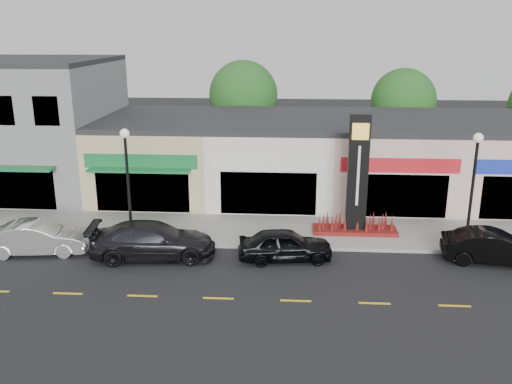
{
  "coord_description": "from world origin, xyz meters",
  "views": [
    {
      "loc": [
        -0.28,
        -21.79,
        10.04
      ],
      "look_at": [
        -2.0,
        4.0,
        2.23
      ],
      "focal_mm": 38.0,
      "sensor_mm": 36.0,
      "label": 1
    }
  ],
  "objects_px": {
    "lamp_east_near": "(473,180)",
    "car_dark_sedan": "(153,241)",
    "pylon_sign": "(357,192)",
    "car_white_van": "(38,238)",
    "lamp_west_near": "(127,174)",
    "car_black_conv": "(494,247)",
    "car_black_sedan": "(285,245)"
  },
  "relations": [
    {
      "from": "lamp_west_near",
      "to": "car_black_conv",
      "type": "xyz_separation_m",
      "value": [
        16.81,
        -1.35,
        -2.74
      ]
    },
    {
      "from": "car_white_van",
      "to": "car_black_sedan",
      "type": "bearing_deg",
      "value": -97.79
    },
    {
      "from": "lamp_east_near",
      "to": "car_dark_sedan",
      "type": "relative_size",
      "value": 0.97
    },
    {
      "from": "lamp_east_near",
      "to": "car_black_sedan",
      "type": "xyz_separation_m",
      "value": [
        -8.47,
        -1.62,
        -2.76
      ]
    },
    {
      "from": "lamp_west_near",
      "to": "car_black_sedan",
      "type": "xyz_separation_m",
      "value": [
        7.53,
        -1.62,
        -2.76
      ]
    },
    {
      "from": "pylon_sign",
      "to": "car_dark_sedan",
      "type": "relative_size",
      "value": 1.06
    },
    {
      "from": "lamp_east_near",
      "to": "car_black_sedan",
      "type": "height_order",
      "value": "lamp_east_near"
    },
    {
      "from": "lamp_east_near",
      "to": "car_black_conv",
      "type": "distance_m",
      "value": 3.16
    },
    {
      "from": "pylon_sign",
      "to": "car_black_sedan",
      "type": "height_order",
      "value": "pylon_sign"
    },
    {
      "from": "lamp_west_near",
      "to": "car_black_conv",
      "type": "relative_size",
      "value": 1.22
    },
    {
      "from": "lamp_west_near",
      "to": "car_dark_sedan",
      "type": "height_order",
      "value": "lamp_west_near"
    },
    {
      "from": "lamp_west_near",
      "to": "pylon_sign",
      "type": "xyz_separation_m",
      "value": [
        11.0,
        1.7,
        -1.2
      ]
    },
    {
      "from": "car_white_van",
      "to": "car_black_sedan",
      "type": "xyz_separation_m",
      "value": [
        11.45,
        0.02,
        -0.04
      ]
    },
    {
      "from": "lamp_east_near",
      "to": "car_white_van",
      "type": "relative_size",
      "value": 1.19
    },
    {
      "from": "lamp_east_near",
      "to": "car_black_conv",
      "type": "xyz_separation_m",
      "value": [
        0.81,
        -1.35,
        -2.74
      ]
    },
    {
      "from": "lamp_east_near",
      "to": "car_black_sedan",
      "type": "relative_size",
      "value": 1.3
    },
    {
      "from": "lamp_east_near",
      "to": "car_white_van",
      "type": "bearing_deg",
      "value": -175.29
    },
    {
      "from": "car_white_van",
      "to": "car_black_conv",
      "type": "xyz_separation_m",
      "value": [
        20.73,
        0.29,
        -0.02
      ]
    },
    {
      "from": "car_white_van",
      "to": "car_dark_sedan",
      "type": "relative_size",
      "value": 0.81
    },
    {
      "from": "lamp_east_near",
      "to": "car_dark_sedan",
      "type": "xyz_separation_m",
      "value": [
        -14.49,
        -1.77,
        -2.65
      ]
    },
    {
      "from": "car_dark_sedan",
      "to": "lamp_west_near",
      "type": "bearing_deg",
      "value": 34.44
    },
    {
      "from": "lamp_east_near",
      "to": "car_dark_sedan",
      "type": "bearing_deg",
      "value": -173.05
    },
    {
      "from": "pylon_sign",
      "to": "lamp_west_near",
      "type": "bearing_deg",
      "value": -171.23
    },
    {
      "from": "lamp_west_near",
      "to": "car_black_sedan",
      "type": "relative_size",
      "value": 1.3
    },
    {
      "from": "pylon_sign",
      "to": "car_white_van",
      "type": "bearing_deg",
      "value": -167.4
    },
    {
      "from": "car_white_van",
      "to": "car_dark_sedan",
      "type": "distance_m",
      "value": 5.44
    },
    {
      "from": "pylon_sign",
      "to": "car_dark_sedan",
      "type": "xyz_separation_m",
      "value": [
        -9.49,
        -3.46,
        -1.45
      ]
    },
    {
      "from": "lamp_west_near",
      "to": "pylon_sign",
      "type": "distance_m",
      "value": 11.19
    },
    {
      "from": "lamp_west_near",
      "to": "car_black_conv",
      "type": "distance_m",
      "value": 17.08
    },
    {
      "from": "pylon_sign",
      "to": "car_white_van",
      "type": "xyz_separation_m",
      "value": [
        -14.92,
        -3.34,
        -1.52
      ]
    },
    {
      "from": "car_black_sedan",
      "to": "car_dark_sedan",
      "type": "bearing_deg",
      "value": 84.13
    },
    {
      "from": "lamp_west_near",
      "to": "lamp_east_near",
      "type": "xyz_separation_m",
      "value": [
        16.0,
        0.0,
        0.0
      ]
    }
  ]
}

